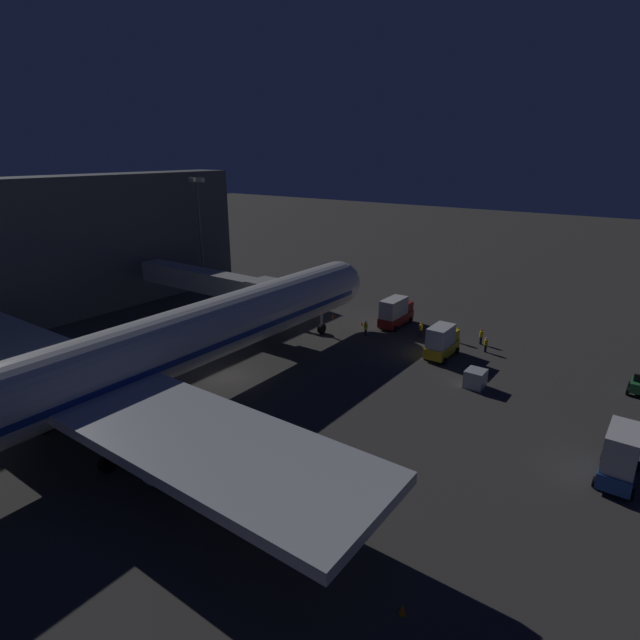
{
  "coord_description": "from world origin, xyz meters",
  "views": [
    {
      "loc": [
        -33.03,
        30.81,
        20.68
      ],
      "look_at": [
        -3.0,
        -10.78,
        3.5
      ],
      "focal_mm": 28.41,
      "sensor_mm": 36.0,
      "label": 1
    }
  ],
  "objects_px": {
    "ground_crew_marshaller_fwd": "(486,344)",
    "traffic_cone_wingtip_svc_side": "(402,609)",
    "jet_bridge": "(216,283)",
    "catering_truck": "(442,341)",
    "ground_crew_near_nose_gear": "(366,328)",
    "ground_crew_walking_aft": "(481,336)",
    "airliner_at_gate": "(90,375)",
    "traffic_cone_nose_starboard": "(333,316)",
    "baggage_container_mid_row": "(475,379)",
    "baggage_tug_spare": "(640,386)",
    "ground_crew_by_belt_loader": "(421,329)",
    "ground_crew_by_tug": "(457,334)",
    "cargo_truck_aft": "(621,454)",
    "traffic_cone_nose_port": "(362,323)",
    "ops_van": "(396,312)",
    "apron_floodlight_mast": "(200,227)"
  },
  "relations": [
    {
      "from": "ground_crew_marshaller_fwd",
      "to": "traffic_cone_wingtip_svc_side",
      "type": "distance_m",
      "value": 35.56
    },
    {
      "from": "jet_bridge",
      "to": "catering_truck",
      "type": "xyz_separation_m",
      "value": [
        -26.48,
        -6.68,
        -3.63
      ]
    },
    {
      "from": "catering_truck",
      "to": "ground_crew_near_nose_gear",
      "type": "height_order",
      "value": "catering_truck"
    },
    {
      "from": "ground_crew_marshaller_fwd",
      "to": "ground_crew_walking_aft",
      "type": "height_order",
      "value": "ground_crew_walking_aft"
    },
    {
      "from": "ground_crew_marshaller_fwd",
      "to": "airliner_at_gate",
      "type": "bearing_deg",
      "value": 62.63
    },
    {
      "from": "traffic_cone_nose_starboard",
      "to": "baggage_container_mid_row",
      "type": "bearing_deg",
      "value": 157.91
    },
    {
      "from": "baggage_tug_spare",
      "to": "catering_truck",
      "type": "height_order",
      "value": "catering_truck"
    },
    {
      "from": "ground_crew_by_belt_loader",
      "to": "ground_crew_by_tug",
      "type": "relative_size",
      "value": 1.01
    },
    {
      "from": "airliner_at_gate",
      "to": "ground_crew_marshaller_fwd",
      "type": "bearing_deg",
      "value": -117.37
    },
    {
      "from": "baggage_tug_spare",
      "to": "ground_crew_by_belt_loader",
      "type": "bearing_deg",
      "value": -5.0
    },
    {
      "from": "cargo_truck_aft",
      "to": "jet_bridge",
      "type": "bearing_deg",
      "value": -8.26
    },
    {
      "from": "baggage_container_mid_row",
      "to": "catering_truck",
      "type": "bearing_deg",
      "value": -42.63
    },
    {
      "from": "ground_crew_by_belt_loader",
      "to": "traffic_cone_nose_port",
      "type": "bearing_deg",
      "value": 1.4
    },
    {
      "from": "cargo_truck_aft",
      "to": "ground_crew_walking_aft",
      "type": "bearing_deg",
      "value": -50.68
    },
    {
      "from": "airliner_at_gate",
      "to": "ground_crew_by_belt_loader",
      "type": "xyz_separation_m",
      "value": [
        -10.13,
        -34.42,
        -4.29
      ]
    },
    {
      "from": "ground_crew_by_tug",
      "to": "ground_crew_walking_aft",
      "type": "relative_size",
      "value": 1.01
    },
    {
      "from": "ground_crew_near_nose_gear",
      "to": "airliner_at_gate",
      "type": "bearing_deg",
      "value": 81.48
    },
    {
      "from": "catering_truck",
      "to": "traffic_cone_wingtip_svc_side",
      "type": "relative_size",
      "value": 8.92
    },
    {
      "from": "ops_van",
      "to": "ground_crew_walking_aft",
      "type": "relative_size",
      "value": 3.27
    },
    {
      "from": "ground_crew_by_belt_loader",
      "to": "ground_crew_by_tug",
      "type": "xyz_separation_m",
      "value": [
        -4.03,
        -0.94,
        -0.01
      ]
    },
    {
      "from": "jet_bridge",
      "to": "traffic_cone_wingtip_svc_side",
      "type": "bearing_deg",
      "value": 147.5
    },
    {
      "from": "catering_truck",
      "to": "baggage_container_mid_row",
      "type": "xyz_separation_m",
      "value": [
        -5.4,
        4.97,
        -0.95
      ]
    },
    {
      "from": "catering_truck",
      "to": "ground_crew_by_tug",
      "type": "bearing_deg",
      "value": -86.95
    },
    {
      "from": "apron_floodlight_mast",
      "to": "catering_truck",
      "type": "bearing_deg",
      "value": 175.67
    },
    {
      "from": "apron_floodlight_mast",
      "to": "traffic_cone_wingtip_svc_side",
      "type": "xyz_separation_m",
      "value": [
        -51.04,
        33.65,
        -9.66
      ]
    },
    {
      "from": "cargo_truck_aft",
      "to": "traffic_cone_nose_port",
      "type": "xyz_separation_m",
      "value": [
        30.09,
        -17.08,
        -1.68
      ]
    },
    {
      "from": "traffic_cone_wingtip_svc_side",
      "to": "baggage_tug_spare",
      "type": "bearing_deg",
      "value": -101.57
    },
    {
      "from": "baggage_tug_spare",
      "to": "traffic_cone_nose_port",
      "type": "bearing_deg",
      "value": -3.32
    },
    {
      "from": "ground_crew_marshaller_fwd",
      "to": "ground_crew_by_tug",
      "type": "height_order",
      "value": "ground_crew_by_tug"
    },
    {
      "from": "airliner_at_gate",
      "to": "ops_van",
      "type": "xyz_separation_m",
      "value": [
        -5.77,
        -36.34,
        -3.48
      ]
    },
    {
      "from": "apron_floodlight_mast",
      "to": "catering_truck",
      "type": "relative_size",
      "value": 3.47
    },
    {
      "from": "traffic_cone_nose_port",
      "to": "traffic_cone_wingtip_svc_side",
      "type": "bearing_deg",
      "value": 124.0
    },
    {
      "from": "ground_crew_near_nose_gear",
      "to": "ground_crew_by_tug",
      "type": "height_order",
      "value": "same"
    },
    {
      "from": "traffic_cone_nose_port",
      "to": "traffic_cone_nose_starboard",
      "type": "xyz_separation_m",
      "value": [
        4.4,
        0.0,
        0.0
      ]
    },
    {
      "from": "ops_van",
      "to": "ground_crew_by_belt_loader",
      "type": "xyz_separation_m",
      "value": [
        -4.36,
        1.92,
        -0.81
      ]
    },
    {
      "from": "baggage_tug_spare",
      "to": "ground_crew_by_belt_loader",
      "type": "relative_size",
      "value": 1.22
    },
    {
      "from": "ground_crew_walking_aft",
      "to": "traffic_cone_nose_starboard",
      "type": "height_order",
      "value": "ground_crew_walking_aft"
    },
    {
      "from": "apron_floodlight_mast",
      "to": "baggage_container_mid_row",
      "type": "height_order",
      "value": "apron_floodlight_mast"
    },
    {
      "from": "ground_crew_by_tug",
      "to": "airliner_at_gate",
      "type": "bearing_deg",
      "value": 68.18
    },
    {
      "from": "cargo_truck_aft",
      "to": "catering_truck",
      "type": "xyz_separation_m",
      "value": [
        17.86,
        -13.11,
        -0.17
      ]
    },
    {
      "from": "baggage_tug_spare",
      "to": "ground_crew_walking_aft",
      "type": "distance_m",
      "value": 16.17
    },
    {
      "from": "ground_crew_near_nose_gear",
      "to": "ground_crew_walking_aft",
      "type": "relative_size",
      "value": 1.01
    },
    {
      "from": "airliner_at_gate",
      "to": "catering_truck",
      "type": "distance_m",
      "value": 33.71
    },
    {
      "from": "airliner_at_gate",
      "to": "ground_crew_by_tug",
      "type": "height_order",
      "value": "airliner_at_gate"
    },
    {
      "from": "jet_bridge",
      "to": "cargo_truck_aft",
      "type": "xyz_separation_m",
      "value": [
        -44.34,
        6.43,
        -3.46
      ]
    },
    {
      "from": "apron_floodlight_mast",
      "to": "ground_crew_near_nose_gear",
      "type": "distance_m",
      "value": 31.53
    },
    {
      "from": "jet_bridge",
      "to": "catering_truck",
      "type": "relative_size",
      "value": 4.59
    },
    {
      "from": "airliner_at_gate",
      "to": "ground_crew_walking_aft",
      "type": "distance_m",
      "value": 40.18
    },
    {
      "from": "baggage_container_mid_row",
      "to": "ground_crew_walking_aft",
      "type": "distance_m",
      "value": 11.54
    },
    {
      "from": "apron_floodlight_mast",
      "to": "traffic_cone_nose_port",
      "type": "distance_m",
      "value": 29.35
    }
  ]
}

